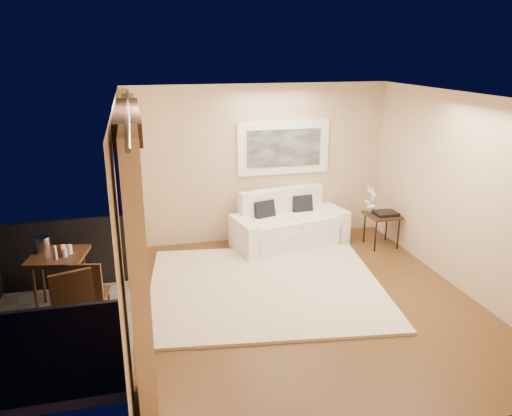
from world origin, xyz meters
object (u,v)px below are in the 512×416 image
object	(u,v)px
side_table	(382,217)
orchid	(371,199)
balcony_chair_far	(89,290)
ice_bucket	(43,244)
bistro_table	(59,260)
balcony_chair_near	(76,312)
sofa	(288,226)

from	to	relation	value
side_table	orchid	bearing A→B (deg)	140.13
orchid	balcony_chair_far	xyz separation A→B (m)	(-4.49, -1.73, -0.30)
ice_bucket	side_table	bearing A→B (deg)	9.81
side_table	bistro_table	world-z (taller)	bistro_table
side_table	ice_bucket	bearing A→B (deg)	-170.19
balcony_chair_near	orchid	bearing A→B (deg)	10.47
ice_bucket	balcony_chair_near	bearing A→B (deg)	-70.21
side_table	balcony_chair_near	size ratio (longest dim) A/B	0.56
sofa	balcony_chair_far	world-z (taller)	sofa
bistro_table	balcony_chair_far	size ratio (longest dim) A/B	0.88
ice_bucket	bistro_table	bearing A→B (deg)	-36.04
orchid	bistro_table	xyz separation A→B (m)	(-4.88, -1.17, -0.11)
balcony_chair_far	balcony_chair_near	distance (m)	0.68
sofa	balcony_chair_far	size ratio (longest dim) A/B	2.35
orchid	balcony_chair_far	distance (m)	4.82
orchid	ice_bucket	xyz separation A→B (m)	(-5.06, -1.04, 0.07)
bistro_table	ice_bucket	size ratio (longest dim) A/B	3.88
balcony_chair_far	ice_bucket	world-z (taller)	ice_bucket
side_table	balcony_chair_near	distance (m)	5.24
balcony_chair_far	ice_bucket	bearing A→B (deg)	-39.08
balcony_chair_near	sofa	bearing A→B (deg)	23.31
orchid	balcony_chair_near	xyz separation A→B (m)	(-4.56, -2.40, -0.21)
side_table	ice_bucket	size ratio (longest dim) A/B	2.86
orchid	balcony_chair_near	size ratio (longest dim) A/B	0.46
bistro_table	ice_bucket	xyz separation A→B (m)	(-0.18, 0.13, 0.18)
balcony_chair_near	ice_bucket	world-z (taller)	balcony_chair_near
balcony_chair_far	orchid	bearing A→B (deg)	-147.44
sofa	side_table	bearing A→B (deg)	-29.17
orchid	bistro_table	size ratio (longest dim) A/B	0.61
orchid	bistro_table	world-z (taller)	orchid
side_table	balcony_chair_far	world-z (taller)	balcony_chair_far
balcony_chair_near	balcony_chair_far	bearing A→B (deg)	66.35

